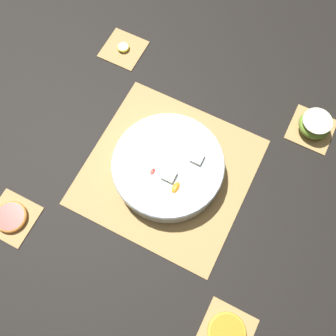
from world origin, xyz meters
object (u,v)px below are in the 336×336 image
(fruit_salad_bowl, at_px, (168,167))
(grapefruit_slice, at_px, (11,217))
(banana_coin_single, at_px, (123,47))
(orange_slice_whole, at_px, (227,332))
(apple_half, at_px, (315,125))

(fruit_salad_bowl, xyz_separation_m, grapefruit_slice, (-0.30, 0.31, -0.03))
(banana_coin_single, bearing_deg, fruit_salad_bowl, -134.31)
(orange_slice_whole, relative_size, grapefruit_slice, 1.08)
(grapefruit_slice, bearing_deg, banana_coin_single, -0.00)
(banana_coin_single, xyz_separation_m, grapefruit_slice, (-0.60, 0.00, 0.00))
(apple_half, relative_size, grapefruit_slice, 1.04)
(orange_slice_whole, height_order, grapefruit_slice, grapefruit_slice)
(fruit_salad_bowl, relative_size, orange_slice_whole, 3.22)
(fruit_salad_bowl, height_order, orange_slice_whole, fruit_salad_bowl)
(fruit_salad_bowl, bearing_deg, banana_coin_single, 45.69)
(orange_slice_whole, bearing_deg, grapefruit_slice, 90.00)
(apple_half, height_order, banana_coin_single, apple_half)
(banana_coin_single, distance_m, grapefruit_slice, 0.60)
(orange_slice_whole, height_order, banana_coin_single, orange_slice_whole)
(fruit_salad_bowl, distance_m, apple_half, 0.43)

